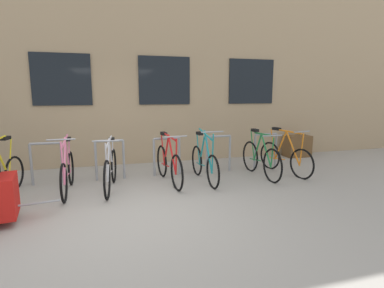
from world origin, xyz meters
The scene contains 10 objects.
ground_plane centered at (0.00, 0.00, 0.00)m, with size 42.00×42.00×0.00m, color #9E998E.
storefront_building centered at (0.00, 7.01, 2.27)m, with size 28.00×7.66×4.55m.
bike_rack centered at (0.38, 1.90, 0.51)m, with size 6.61×0.05×0.84m.
bicycle_orange centered at (3.57, 1.36, 0.37)m, with size 0.49×1.61×1.03m.
bicycle_pink centered at (-0.97, 1.29, 0.38)m, with size 0.44×1.69×1.07m.
bicycle_silver centered at (-0.22, 1.24, 0.38)m, with size 0.44×1.71×1.02m.
bicycle_red centered at (0.91, 1.37, 0.38)m, with size 0.44×1.72×1.03m.
bicycle_green centered at (2.93, 1.30, 0.38)m, with size 0.44×1.66×1.02m.
bicycle_teal centered at (1.64, 1.29, 0.38)m, with size 0.44×1.67×1.10m.
planter_box centered at (4.93, 2.85, 0.30)m, with size 0.70×0.44×0.60m, color brown.
Camera 1 is at (-0.23, -4.40, 1.79)m, focal length 28.03 mm.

